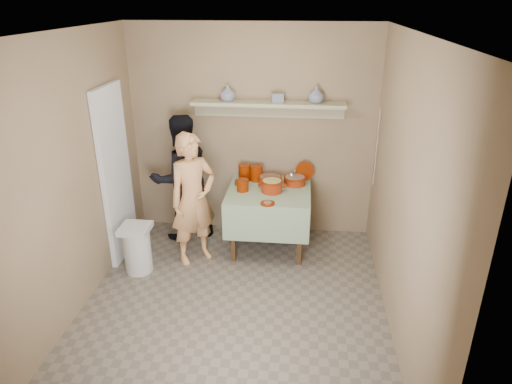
# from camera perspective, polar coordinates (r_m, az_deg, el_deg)

# --- Properties ---
(ground) EXTENTS (3.50, 3.50, 0.00)m
(ground) POSITION_cam_1_polar(r_m,az_deg,el_deg) (4.68, -2.87, -14.37)
(ground) COLOR #6E6356
(ground) RESTS_ON ground
(tile_panel) EXTENTS (0.06, 0.70, 2.00)m
(tile_panel) POSITION_cam_1_polar(r_m,az_deg,el_deg) (5.38, -17.10, 2.04)
(tile_panel) COLOR silver
(tile_panel) RESTS_ON ground
(plate_stack_a) EXTENTS (0.15, 0.15, 0.20)m
(plate_stack_a) POSITION_cam_1_polar(r_m,az_deg,el_deg) (5.61, -1.46, 2.46)
(plate_stack_a) COLOR #681901
(plate_stack_a) RESTS_ON serving_table
(plate_stack_b) EXTENTS (0.16, 0.16, 0.19)m
(plate_stack_b) POSITION_cam_1_polar(r_m,az_deg,el_deg) (5.59, 0.06, 2.36)
(plate_stack_b) COLOR #681901
(plate_stack_b) RESTS_ON serving_table
(bowl_stack) EXTENTS (0.14, 0.14, 0.14)m
(bowl_stack) POSITION_cam_1_polar(r_m,az_deg,el_deg) (5.31, -1.69, 0.86)
(bowl_stack) COLOR #681901
(bowl_stack) RESTS_ON serving_table
(empty_bowl) EXTENTS (0.16, 0.16, 0.05)m
(empty_bowl) POSITION_cam_1_polar(r_m,az_deg,el_deg) (5.51, -1.88, 1.21)
(empty_bowl) COLOR #681901
(empty_bowl) RESTS_ON serving_table
(propped_lid) EXTENTS (0.24, 0.12, 0.24)m
(propped_lid) POSITION_cam_1_polar(r_m,az_deg,el_deg) (5.62, 6.05, 2.60)
(propped_lid) COLOR #681901
(propped_lid) RESTS_ON serving_table
(vase_right) EXTENTS (0.19, 0.19, 0.19)m
(vase_right) POSITION_cam_1_polar(r_m,az_deg,el_deg) (5.39, 7.53, 11.98)
(vase_right) COLOR navy
(vase_right) RESTS_ON wall_shelf
(vase_left) EXTENTS (0.20, 0.20, 0.19)m
(vase_left) POSITION_cam_1_polar(r_m,az_deg,el_deg) (5.45, -3.57, 12.26)
(vase_left) COLOR navy
(vase_left) RESTS_ON wall_shelf
(ceramic_box) EXTENTS (0.16, 0.13, 0.10)m
(ceramic_box) POSITION_cam_1_polar(r_m,az_deg,el_deg) (5.40, 2.66, 11.69)
(ceramic_box) COLOR navy
(ceramic_box) RESTS_ON wall_shelf
(person_cook) EXTENTS (0.66, 0.64, 1.53)m
(person_cook) POSITION_cam_1_polar(r_m,az_deg,el_deg) (5.14, -7.84, -0.92)
(person_cook) COLOR tan
(person_cook) RESTS_ON ground
(person_helper) EXTENTS (0.98, 0.93, 1.59)m
(person_helper) POSITION_cam_1_polar(r_m,az_deg,el_deg) (5.68, -9.31, 1.71)
(person_helper) COLOR black
(person_helper) RESTS_ON ground
(room_shell) EXTENTS (3.04, 3.54, 2.62)m
(room_shell) POSITION_cam_1_polar(r_m,az_deg,el_deg) (3.91, -3.34, 4.62)
(room_shell) COLOR #907658
(room_shell) RESTS_ON ground
(serving_table) EXTENTS (0.97, 0.97, 0.76)m
(serving_table) POSITION_cam_1_polar(r_m,az_deg,el_deg) (5.42, 1.63, -0.81)
(serving_table) COLOR #4C2D16
(serving_table) RESTS_ON ground
(cazuela_meat_a) EXTENTS (0.30, 0.30, 0.10)m
(cazuela_meat_a) POSITION_cam_1_polar(r_m,az_deg,el_deg) (5.51, 1.77, 1.59)
(cazuela_meat_a) COLOR maroon
(cazuela_meat_a) RESTS_ON serving_table
(cazuela_meat_b) EXTENTS (0.28, 0.28, 0.10)m
(cazuela_meat_b) POSITION_cam_1_polar(r_m,az_deg,el_deg) (5.51, 4.89, 1.54)
(cazuela_meat_b) COLOR maroon
(cazuela_meat_b) RESTS_ON serving_table
(ladle) EXTENTS (0.08, 0.26, 0.19)m
(ladle) POSITION_cam_1_polar(r_m,az_deg,el_deg) (5.51, 4.50, 2.11)
(ladle) COLOR silver
(ladle) RESTS_ON cazuela_meat_b
(cazuela_rice) EXTENTS (0.33, 0.25, 0.14)m
(cazuela_rice) POSITION_cam_1_polar(r_m,az_deg,el_deg) (5.27, 2.00, 0.87)
(cazuela_rice) COLOR maroon
(cazuela_rice) RESTS_ON serving_table
(front_plate) EXTENTS (0.16, 0.16, 0.03)m
(front_plate) POSITION_cam_1_polar(r_m,az_deg,el_deg) (4.99, 1.45, -1.41)
(front_plate) COLOR #681901
(front_plate) RESTS_ON serving_table
(wall_shelf) EXTENTS (1.80, 0.25, 0.21)m
(wall_shelf) POSITION_cam_1_polar(r_m,az_deg,el_deg) (5.45, 1.54, 10.78)
(wall_shelf) COLOR tan
(wall_shelf) RESTS_ON room_shell
(trash_bin) EXTENTS (0.32, 0.32, 0.56)m
(trash_bin) POSITION_cam_1_polar(r_m,az_deg,el_deg) (5.26, -14.60, -6.83)
(trash_bin) COLOR silver
(trash_bin) RESTS_ON ground
(electrical_cord) EXTENTS (0.01, 0.05, 0.90)m
(electrical_cord) POSITION_cam_1_polar(r_m,az_deg,el_deg) (5.45, 14.84, 5.37)
(electrical_cord) COLOR silver
(electrical_cord) RESTS_ON wall_shelf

